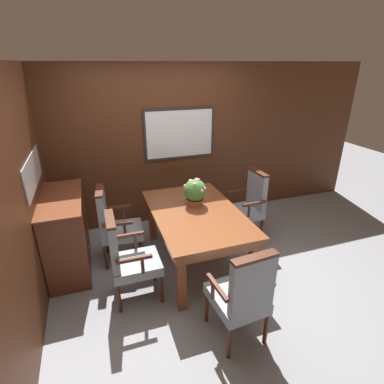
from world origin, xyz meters
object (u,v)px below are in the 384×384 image
Objects in this scene: chair_left_far at (115,224)px; sideboard_cabinet at (67,233)px; potted_plant at (195,192)px; dining_table at (196,218)px; chair_head_near at (242,294)px; chair_right_far at (248,204)px; chair_left_near at (127,256)px.

chair_left_far is 0.89× the size of sideboard_cabinet.
potted_plant is at bearing -95.39° from chair_left_far.
dining_table is at bearing -16.21° from sideboard_cabinet.
chair_head_near is 1.00× the size of chair_right_far.
potted_plant reaches higher than chair_right_far.
potted_plant is (-0.88, -0.16, 0.38)m from chair_right_far.
potted_plant is (1.02, -0.20, 0.38)m from chair_left_far.
dining_table is 1.28m from chair_head_near.
chair_left_far reaches higher than sideboard_cabinet.
chair_left_far is at bearing 158.04° from dining_table.
chair_left_far is (-0.96, 0.39, -0.11)m from dining_table.
chair_left_near is 1.00× the size of chair_right_far.
chair_right_far is 1.90m from chair_left_far.
sideboard_cabinet is at bearing 163.79° from dining_table.
chair_left_near reaches higher than sideboard_cabinet.
chair_right_far reaches higher than sideboard_cabinet.
chair_right_far is at bearing 10.61° from potted_plant.
chair_left_near and chair_head_near have the same top height.
potted_plant is (0.07, 1.46, 0.38)m from chair_head_near.
chair_left_near is 2.89× the size of potted_plant.
chair_right_far is at bearing -68.11° from chair_left_near.
chair_left_far is 1.11m from potted_plant.
chair_head_near is at bearing -32.44° from chair_right_far.
chair_left_far is at bearing -64.55° from chair_head_near.
chair_left_near is at bearing -149.34° from potted_plant.
chair_left_near is 1.00× the size of chair_left_far.
chair_right_far is (0.94, 1.63, 0.00)m from chair_head_near.
potted_plant reaches higher than dining_table.
potted_plant reaches higher than sideboard_cabinet.
chair_head_near is 1.88m from chair_right_far.
chair_left_near is 1.98m from chair_right_far.
sideboard_cabinet is (-1.60, 0.26, -0.43)m from potted_plant.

